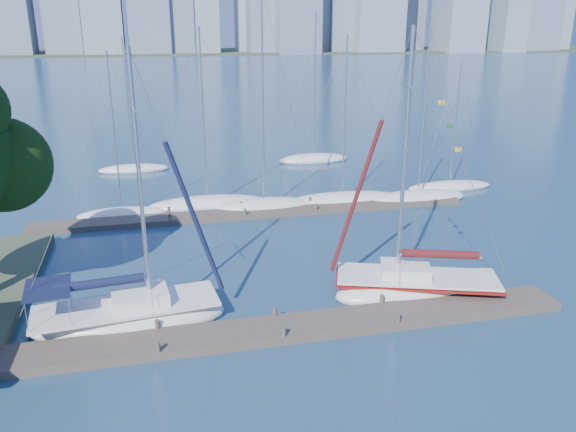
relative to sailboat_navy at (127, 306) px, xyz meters
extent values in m
plane|color=#17324B|center=(6.24, -2.24, -0.94)|extent=(700.00, 700.00, 0.00)
cube|color=#4A4036|center=(6.24, -2.24, -0.74)|extent=(26.00, 2.00, 0.40)
cube|color=#4A4036|center=(8.24, 13.76, -0.76)|extent=(30.00, 1.80, 0.36)
cube|color=#38472D|center=(6.24, 317.76, -0.94)|extent=(800.00, 100.00, 1.50)
sphere|color=black|center=(-5.03, 4.11, 5.56)|extent=(4.27, 4.27, 4.27)
ellipsoid|color=white|center=(0.00, 0.00, -0.69)|extent=(8.64, 3.63, 1.47)
cube|color=white|center=(0.00, 0.00, 0.00)|extent=(8.00, 3.34, 0.12)
cube|color=white|center=(0.58, 0.06, 0.34)|extent=(2.53, 2.03, 0.54)
cylinder|color=silver|center=(0.97, 0.10, 5.40)|extent=(0.18, 0.18, 10.70)
cylinder|color=silver|center=(-1.00, -0.11, 1.12)|extent=(3.96, 0.52, 0.10)
cylinder|color=black|center=(-1.00, -0.11, 1.22)|extent=(3.68, 0.78, 0.39)
cube|color=black|center=(-3.00, -0.32, 1.32)|extent=(2.01, 2.51, 0.08)
ellipsoid|color=white|center=(13.56, -0.06, -0.70)|extent=(8.68, 5.27, 1.45)
cube|color=white|center=(13.56, -0.06, -0.02)|extent=(8.04, 4.86, 0.12)
cube|color=white|center=(13.01, 0.13, 0.32)|extent=(2.77, 2.42, 0.53)
cylinder|color=silver|center=(12.65, 0.25, 5.77)|extent=(0.17, 0.17, 11.49)
cylinder|color=silver|center=(14.50, -0.39, 1.09)|extent=(3.72, 1.38, 0.10)
cylinder|color=#4B1210|center=(14.50, -0.39, 1.19)|extent=(3.52, 1.55, 0.39)
cube|color=maroon|center=(13.56, -0.06, -0.18)|extent=(8.24, 5.02, 0.10)
ellipsoid|color=white|center=(-0.91, 15.56, -0.77)|extent=(6.16, 2.34, 0.94)
cylinder|color=silver|center=(-0.91, 15.56, 5.00)|extent=(0.10, 0.10, 10.15)
ellipsoid|color=white|center=(5.01, 16.45, -0.72)|extent=(8.85, 4.67, 1.21)
cylinder|color=silver|center=(5.01, 16.45, 5.85)|extent=(0.13, 0.13, 11.38)
ellipsoid|color=white|center=(8.94, 14.92, -0.72)|extent=(7.22, 2.87, 1.21)
cylinder|color=silver|center=(8.94, 14.92, 7.10)|extent=(0.13, 0.13, 13.87)
ellipsoid|color=white|center=(14.89, 15.18, -0.72)|extent=(8.99, 2.56, 1.18)
cylinder|color=silver|center=(14.89, 15.18, 5.59)|extent=(0.13, 0.13, 10.91)
ellipsoid|color=white|center=(20.58, 14.32, -0.72)|extent=(8.00, 4.19, 1.20)
cylinder|color=silver|center=(20.58, 14.32, 5.79)|extent=(0.13, 0.13, 11.27)
ellipsoid|color=white|center=(24.57, 16.81, -0.76)|extent=(7.40, 4.44, 0.98)
cylinder|color=silver|center=(24.57, 16.81, 4.54)|extent=(0.11, 0.11, 9.17)
ellipsoid|color=white|center=(-0.45, 28.90, -0.76)|extent=(6.44, 2.74, 0.97)
cylinder|color=silver|center=(-0.45, 28.90, 5.39)|extent=(0.11, 0.11, 10.89)
ellipsoid|color=white|center=(16.57, 28.94, -0.72)|extent=(7.25, 4.54, 1.17)
cylinder|color=silver|center=(16.57, 28.94, 6.53)|extent=(0.13, 0.13, 12.79)
cube|color=slate|center=(-63.49, 285.27, 22.46)|extent=(21.32, 17.63, 46.80)
cube|color=gray|center=(-41.31, 307.19, 20.06)|extent=(15.01, 17.61, 42.00)
cube|color=#7D93A2|center=(-19.70, 282.69, 16.11)|extent=(18.77, 19.81, 34.10)
cube|color=slate|center=(2.02, 284.44, 15.30)|extent=(20.95, 16.86, 32.47)
cube|color=slate|center=(153.29, 307.28, 21.57)|extent=(15.86, 17.52, 45.01)
cube|color=gray|center=(170.33, 276.70, 21.55)|extent=(21.81, 23.94, 44.98)
cube|color=#7D93A2|center=(200.74, 276.82, 16.14)|extent=(14.66, 21.38, 34.16)
camera|label=1|loc=(1.78, -22.76, 11.32)|focal=35.00mm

